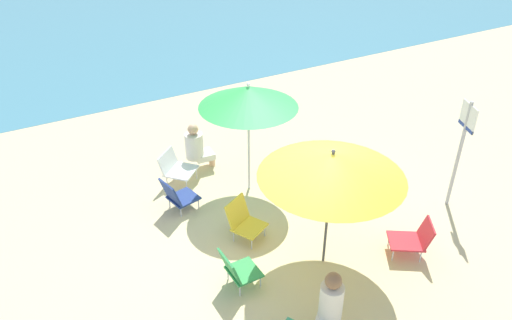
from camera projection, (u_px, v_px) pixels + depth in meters
ground_plane at (282, 237)px, 7.80m from camera, size 40.00×40.00×0.00m
sea_water at (84, 23)px, 18.24m from camera, size 40.00×16.00×0.01m
umbrella_yellow at (332, 165)px, 6.47m from camera, size 2.01×2.01×1.92m
umbrella_green at (248, 97)px, 8.04m from camera, size 1.68×1.68×2.06m
beach_chair_a at (414, 238)px, 7.32m from camera, size 0.74×0.70×0.58m
beach_chair_b at (177, 195)px, 8.24m from camera, size 0.63×0.55×0.64m
beach_chair_c at (243, 220)px, 7.65m from camera, size 0.66×0.68×0.64m
beach_chair_d at (237, 269)px, 6.73m from camera, size 0.51×0.46×0.62m
beach_chair_e at (176, 167)px, 8.96m from camera, size 0.79×0.79×0.61m
person_a at (318, 170)px, 8.62m from camera, size 0.53×0.50×0.93m
person_b at (197, 146)px, 9.29m from camera, size 0.57×0.37×0.98m
person_c at (330, 306)px, 5.99m from camera, size 0.52×0.50×0.95m
warning_sign at (462, 140)px, 7.90m from camera, size 0.21×0.43×1.95m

